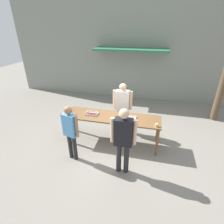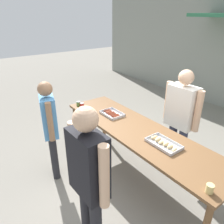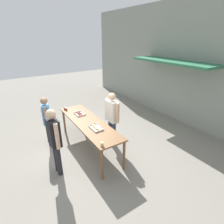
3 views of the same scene
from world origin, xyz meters
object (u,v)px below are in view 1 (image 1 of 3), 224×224
at_px(beer_cup, 157,125).
at_px(person_customer_with_cup, 123,137).
at_px(food_tray_sausages, 92,114).
at_px(condiment_jar_mustard, 68,115).
at_px(food_tray_buns, 128,118).
at_px(person_server_behind_table, 122,104).
at_px(condiment_jar_ketchup, 71,115).
at_px(person_customer_holding_hotdog, 70,129).

xyz_separation_m(beer_cup, person_customer_with_cup, (-0.74, -0.87, 0.10)).
relative_size(beer_cup, person_customer_with_cup, 0.05).
relative_size(food_tray_sausages, condiment_jar_mustard, 4.25).
relative_size(food_tray_buns, person_server_behind_table, 0.26).
relative_size(food_tray_sausages, person_server_behind_table, 0.21).
bearing_deg(food_tray_sausages, food_tray_buns, 0.05).
bearing_deg(condiment_jar_ketchup, condiment_jar_mustard, -170.14).
bearing_deg(person_server_behind_table, food_tray_buns, -68.21).
height_order(food_tray_buns, condiment_jar_ketchup, condiment_jar_ketchup).
relative_size(food_tray_buns, person_customer_with_cup, 0.25).
distance_m(condiment_jar_mustard, person_server_behind_table, 1.78).
height_order(food_tray_buns, person_customer_holding_hotdog, person_customer_holding_hotdog).
xyz_separation_m(food_tray_buns, condiment_jar_mustard, (-1.77, -0.27, 0.02)).
bearing_deg(condiment_jar_ketchup, person_server_behind_table, 35.64).
relative_size(condiment_jar_mustard, person_customer_with_cup, 0.05).
bearing_deg(beer_cup, person_server_behind_table, 138.19).
xyz_separation_m(food_tray_sausages, food_tray_buns, (1.11, 0.00, 0.01)).
height_order(food_tray_sausages, person_server_behind_table, person_server_behind_table).
bearing_deg(condiment_jar_ketchup, food_tray_buns, 8.57).
bearing_deg(beer_cup, food_tray_sausages, 172.10).
xyz_separation_m(food_tray_buns, person_customer_holding_hotdog, (-1.35, -0.98, 0.03)).
bearing_deg(food_tray_sausages, beer_cup, -7.90).
bearing_deg(food_tray_sausages, condiment_jar_ketchup, -155.81).
height_order(food_tray_buns, condiment_jar_mustard, condiment_jar_mustard).
bearing_deg(person_server_behind_table, food_tray_sausages, -138.73).
xyz_separation_m(food_tray_sausages, condiment_jar_ketchup, (-0.56, -0.25, 0.03)).
bearing_deg(person_customer_holding_hotdog, food_tray_sausages, -87.46).
bearing_deg(condiment_jar_mustard, person_customer_with_cup, -25.38).
bearing_deg(person_server_behind_table, condiment_jar_mustard, -146.56).
bearing_deg(person_server_behind_table, condiment_jar_ketchup, -145.13).
xyz_separation_m(condiment_jar_ketchup, person_customer_with_cup, (1.74, -0.89, 0.10)).
height_order(condiment_jar_ketchup, beer_cup, beer_cup).
bearing_deg(person_customer_with_cup, condiment_jar_ketchup, -28.93).
relative_size(food_tray_buns, person_customer_holding_hotdog, 0.28).
xyz_separation_m(person_server_behind_table, person_customer_with_cup, (0.37, -1.87, 0.03)).
xyz_separation_m(food_tray_buns, beer_cup, (0.81, -0.27, 0.02)).
relative_size(condiment_jar_ketchup, beer_cup, 0.95).
bearing_deg(person_customer_with_cup, person_server_behind_table, -80.63).
bearing_deg(food_tray_sausages, person_customer_with_cup, -44.04).
distance_m(food_tray_sausages, beer_cup, 1.94).
height_order(beer_cup, person_customer_holding_hotdog, person_customer_holding_hotdog).
xyz_separation_m(food_tray_sausages, person_customer_holding_hotdog, (-0.23, -0.98, 0.03)).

